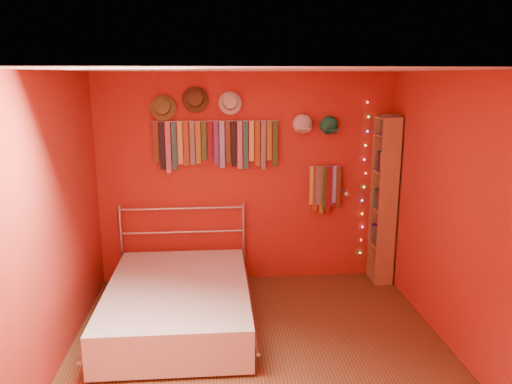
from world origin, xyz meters
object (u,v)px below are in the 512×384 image
object	(u,v)px
reading_lamp	(346,193)
bookshelf	(387,200)
bed	(178,303)
tie_rack	(216,143)

from	to	relation	value
reading_lamp	bookshelf	world-z (taller)	bookshelf
reading_lamp	bed	size ratio (longest dim) A/B	0.15
bed	bookshelf	bearing A→B (deg)	20.73
bookshelf	tie_rack	bearing A→B (deg)	175.61
bookshelf	reading_lamp	bearing A→B (deg)	-177.98
tie_rack	reading_lamp	xyz separation A→B (m)	(1.50, -0.17, -0.59)
tie_rack	bookshelf	distance (m)	2.13
bed	tie_rack	bearing A→B (deg)	68.95
tie_rack	bookshelf	bearing A→B (deg)	-4.39
tie_rack	bookshelf	size ratio (longest dim) A/B	0.72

